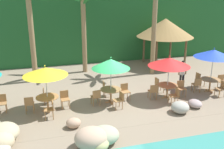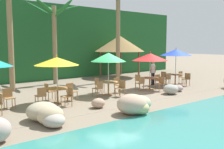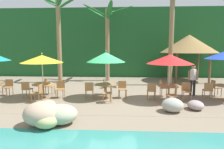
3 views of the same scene
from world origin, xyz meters
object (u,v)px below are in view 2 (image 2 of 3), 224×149
(chair_red_seaward, at_px, (159,80))
(dining_table_blue, at_px, (175,76))
(chair_blue_right, at_px, (187,78))
(umbrella_green, at_px, (108,57))
(dining_table_red, at_px, (150,80))
(chair_yellow_left, at_px, (41,95))
(dining_table_yellow, at_px, (57,91))
(umbrella_yellow, at_px, (57,61))
(dining_table_green, at_px, (108,84))
(chair_green_inland, at_px, (99,84))
(chair_red_right, at_px, (160,83))
(chair_green_seaward, at_px, (118,84))
(umbrella_blue, at_px, (176,52))
(waiter_in_white, at_px, (153,71))
(palm_tree_nearest, at_px, (10,21))
(chair_blue_left, at_px, (167,78))
(umbrella_red, at_px, (150,57))
(palm_tree_third, at_px, (118,21))
(chair_blue_seaward, at_px, (182,76))
(chair_yellow_inland, at_px, (49,90))
(chair_red_left, at_px, (141,83))
(chair_yellow_right, at_px, (68,95))
(chair_blue_inland, at_px, (164,76))
(chair_teal_seaward, at_px, (9,97))
(chair_red_inland, at_px, (139,80))
(chair_green_left, at_px, (98,88))
(chair_yellow_seaward, at_px, (71,90))
(palapa_hut, at_px, (120,44))

(chair_red_seaward, xyz_separation_m, dining_table_blue, (1.97, 0.19, 0.10))
(dining_table_blue, distance_m, chair_blue_right, 0.86)
(umbrella_green, distance_m, dining_table_red, 3.47)
(chair_yellow_left, bearing_deg, dining_table_yellow, 3.16)
(umbrella_yellow, bearing_deg, dining_table_green, 2.58)
(chair_green_inland, xyz_separation_m, chair_red_right, (3.19, -1.94, 0.00))
(chair_green_seaward, xyz_separation_m, umbrella_blue, (5.12, -0.21, 1.74))
(chair_blue_right, bearing_deg, waiter_in_white, 129.45)
(dining_table_green, distance_m, palm_tree_nearest, 6.88)
(palm_tree_nearest, bearing_deg, chair_blue_left, -27.00)
(umbrella_red, bearing_deg, palm_tree_third, 76.82)
(umbrella_blue, xyz_separation_m, chair_blue_seaward, (0.85, 0.09, -1.74))
(umbrella_yellow, height_order, chair_blue_seaward, umbrella_yellow)
(chair_yellow_inland, height_order, umbrella_green, umbrella_green)
(dining_table_red, xyz_separation_m, chair_blue_right, (2.96, -0.64, -0.10))
(chair_yellow_inland, bearing_deg, dining_table_green, -12.21)
(chair_yellow_inland, bearing_deg, dining_table_red, -8.34)
(chair_green_seaward, height_order, chair_red_left, same)
(umbrella_yellow, height_order, chair_yellow_right, umbrella_yellow)
(dining_table_yellow, distance_m, chair_red_right, 6.42)
(waiter_in_white, bearing_deg, palm_tree_nearest, 156.61)
(chair_blue_seaward, bearing_deg, palm_tree_nearest, 157.14)
(dining_table_green, xyz_separation_m, chair_blue_right, (6.08, -0.87, -0.10))
(chair_green_inland, xyz_separation_m, umbrella_blue, (6.01, -0.88, 1.74))
(dining_table_red, distance_m, chair_blue_right, 3.03)
(chair_blue_inland, bearing_deg, chair_teal_seaward, -177.65)
(chair_teal_seaward, bearing_deg, chair_red_seaward, -3.50)
(chair_red_inland, distance_m, umbrella_blue, 3.50)
(chair_yellow_right, relative_size, chair_red_right, 1.00)
(dining_table_green, xyz_separation_m, chair_blue_left, (5.10, -0.00, -0.10))
(chair_green_inland, relative_size, chair_green_left, 1.00)
(umbrella_yellow, bearing_deg, chair_red_seaward, -0.57)
(chair_teal_seaward, bearing_deg, umbrella_green, -3.78)
(chair_red_seaward, bearing_deg, chair_red_inland, 139.91)
(chair_green_seaward, bearing_deg, chair_red_left, -17.47)
(umbrella_green, relative_size, chair_blue_inland, 2.83)
(chair_blue_seaward, bearing_deg, umbrella_yellow, -178.83)
(dining_table_yellow, relative_size, chair_yellow_seaward, 1.26)
(chair_green_seaward, xyz_separation_m, palapa_hut, (5.06, 5.72, 2.35))
(chair_green_left, bearing_deg, chair_blue_inland, 8.62)
(chair_red_left, relative_size, dining_table_blue, 0.79)
(chair_yellow_inland, xyz_separation_m, chair_red_right, (6.40, -1.79, 0.00))
(chair_blue_left, bearing_deg, palm_tree_nearest, 153.00)
(dining_table_blue, xyz_separation_m, waiter_in_white, (-1.32, 0.91, 0.37))
(umbrella_yellow, bearing_deg, chair_green_seaward, 4.56)
(chair_red_inland, relative_size, chair_red_right, 1.00)
(chair_red_left, xyz_separation_m, dining_table_blue, (3.68, 0.24, 0.10))
(chair_red_left, height_order, umbrella_blue, umbrella_blue)
(chair_red_seaward, height_order, chair_blue_left, same)
(chair_red_inland, bearing_deg, chair_blue_right, -25.72)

